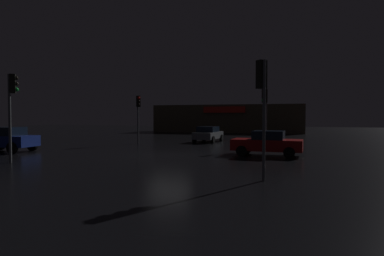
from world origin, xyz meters
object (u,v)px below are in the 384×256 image
Objects in this scene: traffic_signal_main at (12,98)px; car_far at (6,139)px; traffic_signal_opposite at (265,104)px; store_building at (229,119)px; car_near at (267,143)px; traffic_signal_cross_right at (138,109)px; traffic_signal_cross_left at (262,89)px; car_crossing at (208,134)px.

traffic_signal_main is 6.52m from car_far.
traffic_signal_opposite is at bearing 23.48° from car_far.
store_building is at bearing 83.33° from traffic_signal_main.
traffic_signal_main reaches higher than store_building.
store_building is 36.00m from traffic_signal_main.
car_near is 1.03× the size of car_far.
car_near is (0.48, -4.13, -2.45)m from traffic_signal_opposite.
store_building reaches higher than car_far.
store_building is at bearing 104.92° from car_near.
traffic_signal_cross_right reaches higher than car_near.
car_far is (-8.80, -31.80, -1.18)m from store_building.
traffic_signal_cross_left is (12.23, -0.97, 0.07)m from traffic_signal_main.
car_near reaches higher than car_crossing.
car_far is at bearing 163.75° from traffic_signal_cross_left.
traffic_signal_opposite is at bearing -42.62° from car_crossing.
car_crossing is at bearing 48.36° from car_far.
traffic_signal_main is 1.09× the size of traffic_signal_cross_right.
car_far is at bearing 139.52° from traffic_signal_main.
traffic_signal_opposite is 11.91m from traffic_signal_cross_left.
store_building is 5.25× the size of car_near.
car_near is (11.90, 6.78, -2.46)m from traffic_signal_main.
traffic_signal_main is at bearing -40.48° from car_far.
traffic_signal_cross_left is 17.14m from traffic_signal_cross_right.
traffic_signal_main reaches higher than traffic_signal_opposite.
traffic_signal_cross_right is 12.29m from car_near.
car_far is (-4.62, 3.94, -2.37)m from traffic_signal_main.
traffic_signal_cross_left is at bearing -48.87° from traffic_signal_cross_right.
traffic_signal_cross_left is 1.06× the size of traffic_signal_cross_right.
traffic_signal_cross_left reaches higher than traffic_signal_cross_right.
car_near is (10.94, -5.16, -2.20)m from traffic_signal_cross_right.
traffic_signal_opposite is 1.05× the size of traffic_signal_cross_right.
traffic_signal_main is at bearing -96.67° from store_building.
car_crossing is (1.83, -19.85, -1.28)m from store_building.
traffic_signal_main is at bearing -110.70° from car_crossing.
traffic_signal_cross_right reaches higher than car_far.
traffic_signal_opposite is at bearing -73.74° from store_building.
traffic_signal_main is at bearing -150.33° from car_near.
traffic_signal_opposite is (7.24, -24.83, 1.18)m from store_building.
store_building is 25.89m from traffic_signal_opposite.
store_building is at bearing 82.30° from traffic_signal_cross_right.
store_building is 5.43× the size of car_far.
traffic_signal_cross_left reaches higher than car_near.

